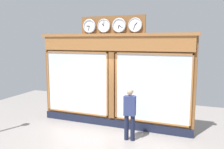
{
  "coord_description": "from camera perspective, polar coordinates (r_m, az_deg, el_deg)",
  "views": [
    {
      "loc": [
        -3.09,
        7.77,
        3.13
      ],
      "look_at": [
        0.0,
        0.0,
        1.94
      ],
      "focal_mm": 37.78,
      "sensor_mm": 36.0,
      "label": 1
    }
  ],
  "objects": [
    {
      "name": "shop_facade",
      "position": [
        8.59,
        0.3,
        -1.23
      ],
      "size": [
        5.84,
        0.42,
        4.0
      ],
      "color": "brown",
      "rests_on": "ground_plane"
    },
    {
      "name": "pedestrian",
      "position": [
        7.51,
        4.31,
        -8.97
      ],
      "size": [
        0.38,
        0.25,
        1.69
      ],
      "color": "#191E38",
      "rests_on": "ground_plane"
    }
  ]
}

